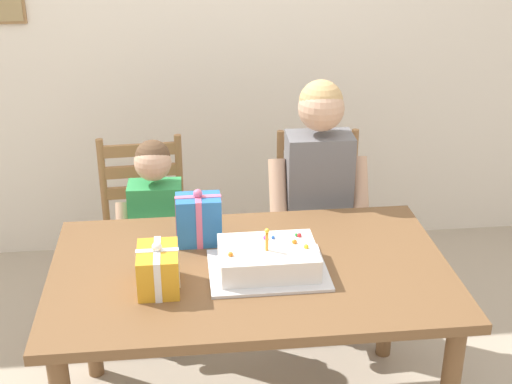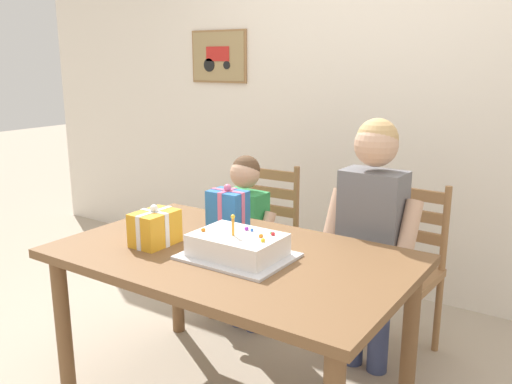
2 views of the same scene
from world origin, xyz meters
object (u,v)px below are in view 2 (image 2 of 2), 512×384
object	(u,v)px
birthday_cake	(238,247)
chair_right	(396,270)
chair_left	(257,240)
gift_box_red_large	(155,228)
gift_box_beside_cake	(228,211)
child_older	(372,222)
child_younger	(245,226)
dining_table	(232,272)

from	to	relation	value
birthday_cake	chair_right	distance (m)	1.03
chair_left	gift_box_red_large	bearing A→B (deg)	-84.20
gift_box_red_large	gift_box_beside_cake	xyz separation A→B (m)	(0.16, 0.33, 0.02)
gift_box_beside_cake	child_older	bearing A→B (deg)	35.73
birthday_cake	child_younger	xyz separation A→B (m)	(-0.43, 0.67, -0.16)
gift_box_red_large	child_younger	world-z (taller)	child_younger
chair_right	child_older	world-z (taller)	child_older
gift_box_red_large	chair_left	world-z (taller)	gift_box_red_large
dining_table	chair_left	distance (m)	0.98
chair_left	gift_box_beside_cake	bearing A→B (deg)	-68.13
child_older	chair_right	bearing A→B (deg)	75.46
gift_box_red_large	birthday_cake	bearing A→B (deg)	9.67
birthday_cake	gift_box_beside_cake	bearing A→B (deg)	133.18
chair_left	child_older	size ratio (longest dim) A/B	0.72
gift_box_beside_cake	child_older	world-z (taller)	child_older
chair_left	child_older	bearing A→B (deg)	-15.67
gift_box_red_large	child_older	bearing A→B (deg)	45.57
gift_box_beside_cake	chair_left	world-z (taller)	gift_box_beside_cake
dining_table	birthday_cake	bearing A→B (deg)	-32.48
gift_box_beside_cake	child_younger	xyz separation A→B (m)	(-0.19, 0.41, -0.22)
birthday_cake	chair_right	size ratio (longest dim) A/B	0.48
chair_left	chair_right	distance (m)	0.88
dining_table	gift_box_beside_cake	distance (m)	0.35
dining_table	birthday_cake	distance (m)	0.16
dining_table	gift_box_beside_cake	world-z (taller)	gift_box_beside_cake
dining_table	child_older	size ratio (longest dim) A/B	1.18
birthday_cake	chair_right	bearing A→B (deg)	67.12
child_older	birthday_cake	bearing A→B (deg)	-115.55
chair_left	child_younger	world-z (taller)	child_younger
child_older	gift_box_beside_cake	bearing A→B (deg)	-144.27
chair_right	child_younger	bearing A→B (deg)	-164.17
chair_right	child_younger	world-z (taller)	child_younger
chair_right	child_younger	distance (m)	0.86
birthday_cake	gift_box_red_large	xyz separation A→B (m)	(-0.40, -0.07, 0.03)
child_younger	chair_left	bearing A→B (deg)	106.97
dining_table	chair_right	bearing A→B (deg)	62.89
birthday_cake	gift_box_red_large	size ratio (longest dim) A/B	2.14
gift_box_beside_cake	child_younger	size ratio (longest dim) A/B	0.23
gift_box_beside_cake	chair_left	xyz separation A→B (m)	(-0.26, 0.64, -0.37)
gift_box_beside_cake	chair_right	world-z (taller)	gift_box_beside_cake
dining_table	gift_box_red_large	world-z (taller)	gift_box_red_large
birthday_cake	dining_table	bearing A→B (deg)	147.52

